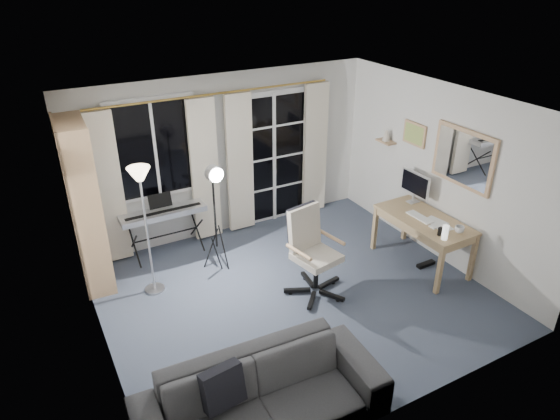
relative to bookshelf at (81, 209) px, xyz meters
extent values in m
cube|color=#313948|center=(2.13, -1.59, -1.03)|extent=(4.50, 4.00, 0.02)
cube|color=white|center=(1.08, 0.39, 0.48)|extent=(1.20, 0.06, 1.40)
cube|color=black|center=(1.08, 0.36, 0.48)|extent=(1.10, 0.02, 1.30)
cube|color=white|center=(1.08, 0.35, 0.48)|extent=(0.04, 0.03, 1.30)
cube|color=white|center=(2.88, 0.39, 0.00)|extent=(1.32, 0.06, 2.11)
cube|color=black|center=(2.58, 0.36, 0.00)|extent=(0.55, 0.02, 1.95)
cube|color=black|center=(3.18, 0.36, 0.00)|extent=(0.55, 0.02, 1.95)
cube|color=white|center=(2.88, 0.35, 0.00)|extent=(0.05, 0.04, 2.05)
cube|color=white|center=(2.88, 0.35, -0.47)|extent=(1.15, 0.03, 0.03)
cube|color=white|center=(2.88, 0.35, 0.03)|extent=(1.15, 0.03, 0.03)
cube|color=white|center=(2.88, 0.35, 0.53)|extent=(1.15, 0.03, 0.03)
cylinder|color=gold|center=(1.98, 0.31, 1.13)|extent=(3.50, 0.03, 0.03)
cube|color=beige|center=(0.38, 0.29, 0.06)|extent=(0.40, 0.07, 2.10)
cube|color=beige|center=(1.73, 0.29, 0.06)|extent=(0.40, 0.07, 2.10)
cube|color=beige|center=(2.28, 0.29, 0.06)|extent=(0.40, 0.07, 2.10)
cube|color=beige|center=(3.58, 0.29, 0.06)|extent=(0.40, 0.07, 2.10)
cube|color=tan|center=(0.02, -0.47, 0.06)|extent=(0.35, 0.05, 2.16)
cube|color=tan|center=(0.06, 0.50, 0.06)|extent=(0.35, 0.05, 2.16)
cube|color=tan|center=(-0.12, 0.02, 0.06)|extent=(0.07, 0.97, 2.16)
cube|color=tan|center=(0.04, 0.02, -0.99)|extent=(0.39, 0.98, 0.03)
cube|color=tan|center=(0.04, 0.02, -0.59)|extent=(0.39, 0.98, 0.03)
cube|color=tan|center=(0.04, 0.02, -0.18)|extent=(0.39, 0.98, 0.03)
cube|color=tan|center=(0.04, 0.02, 0.23)|extent=(0.39, 0.98, 0.03)
cube|color=tan|center=(0.04, 0.02, 0.64)|extent=(0.39, 0.98, 0.03)
cube|color=tan|center=(0.04, 0.02, 1.10)|extent=(0.39, 0.98, 0.03)
cube|color=silver|center=(0.04, -0.38, -0.44)|extent=(0.24, 0.07, 0.28)
cube|color=#B38D4A|center=(0.05, -0.28, -0.47)|extent=(0.24, 0.06, 0.22)
cube|color=#353535|center=(0.05, -0.19, -0.45)|extent=(0.24, 0.05, 0.25)
cube|color=#B38D4A|center=(0.06, -0.11, -0.42)|extent=(0.24, 0.05, 0.32)
cube|color=silver|center=(0.06, -0.02, -0.45)|extent=(0.24, 0.07, 0.25)
cube|color=#9F422D|center=(0.06, 0.08, -0.45)|extent=(0.24, 0.05, 0.26)
cube|color=#3B61B1|center=(0.07, 0.16, -0.45)|extent=(0.24, 0.06, 0.26)
cube|color=#B38D4A|center=(0.07, 0.25, -0.45)|extent=(0.24, 0.04, 0.25)
cube|color=#9F422D|center=(0.07, 0.33, -0.45)|extent=(0.24, 0.07, 0.26)
cube|color=#353535|center=(0.08, 0.43, -0.44)|extent=(0.24, 0.04, 0.28)
cube|color=#3B61B1|center=(0.04, -0.38, -0.02)|extent=(0.24, 0.05, 0.30)
cube|color=#353535|center=(0.05, -0.30, -0.02)|extent=(0.24, 0.07, 0.29)
cube|color=#353535|center=(0.05, -0.20, -0.04)|extent=(0.24, 0.05, 0.25)
cube|color=#3B61B1|center=(0.05, -0.12, -0.05)|extent=(0.24, 0.04, 0.23)
cube|color=#3B61B1|center=(0.06, -0.04, -0.04)|extent=(0.24, 0.05, 0.25)
cube|color=#353535|center=(0.06, 0.04, -0.02)|extent=(0.24, 0.05, 0.30)
cube|color=#353535|center=(0.06, 0.12, -0.05)|extent=(0.24, 0.06, 0.24)
cube|color=#9CB945|center=(0.07, 0.21, -0.04)|extent=(0.24, 0.05, 0.25)
cube|color=#B38D4A|center=(0.07, 0.30, -0.04)|extent=(0.24, 0.04, 0.26)
cube|color=#353535|center=(0.08, 0.37, -0.04)|extent=(0.24, 0.04, 0.25)
cube|color=#9F422D|center=(0.04, -0.38, 0.39)|extent=(0.24, 0.05, 0.30)
cube|color=#353535|center=(0.05, -0.30, 0.36)|extent=(0.24, 0.04, 0.23)
cube|color=silver|center=(0.05, -0.23, 0.40)|extent=(0.24, 0.05, 0.32)
cube|color=silver|center=(0.05, -0.15, 0.39)|extent=(0.24, 0.05, 0.29)
cube|color=#B38D4A|center=(0.06, -0.07, 0.36)|extent=(0.24, 0.04, 0.24)
cube|color=#3B61B1|center=(0.06, 0.01, 0.37)|extent=(0.24, 0.06, 0.25)
cylinder|color=#B2B2B7|center=(0.62, -0.64, -1.01)|extent=(0.31, 0.31, 0.03)
cylinder|color=#B2B2B7|center=(0.62, -0.64, -0.22)|extent=(0.03, 0.03, 1.56)
cone|color=#FFE5B2|center=(0.62, -0.64, 0.58)|extent=(0.33, 0.33, 0.16)
cylinder|color=black|center=(0.57, 0.11, -0.71)|extent=(0.03, 0.57, 0.51)
cylinder|color=black|center=(0.57, 0.11, -0.71)|extent=(0.03, 0.57, 0.51)
cylinder|color=black|center=(1.48, 0.12, -0.71)|extent=(0.03, 0.57, 0.51)
cylinder|color=black|center=(1.48, 0.12, -0.71)|extent=(0.03, 0.57, 0.51)
cylinder|color=black|center=(1.03, 0.11, -0.71)|extent=(0.91, 0.03, 0.02)
cube|color=silver|center=(1.03, 0.11, -0.36)|extent=(1.18, 0.31, 0.08)
cube|color=white|center=(1.03, 0.04, -0.33)|extent=(1.09, 0.13, 0.01)
cube|color=black|center=(1.03, 0.08, -0.32)|extent=(1.05, 0.08, 0.01)
cube|color=black|center=(1.03, 0.20, -0.21)|extent=(0.32, 0.07, 0.20)
cylinder|color=black|center=(1.62, -0.55, -0.74)|extent=(0.05, 0.24, 0.62)
cylinder|color=black|center=(1.46, -0.49, -0.74)|extent=(0.22, 0.11, 0.62)
cylinder|color=black|center=(1.49, -0.66, -0.74)|extent=(0.19, 0.16, 0.62)
cylinder|color=black|center=(1.52, -0.57, -0.14)|extent=(0.03, 0.03, 1.07)
cylinder|color=silver|center=(1.53, -0.61, 0.39)|extent=(0.22, 0.14, 0.20)
cylinder|color=white|center=(1.54, -0.68, 0.39)|extent=(0.18, 0.04, 0.18)
cube|color=black|center=(2.62, -1.63, -0.97)|extent=(0.34, 0.12, 0.04)
cylinder|color=black|center=(2.70, -1.61, -1.00)|extent=(0.06, 0.06, 0.05)
cube|color=black|center=(2.42, -1.44, -0.97)|extent=(0.09, 0.34, 0.04)
cylinder|color=black|center=(2.43, -1.36, -1.00)|extent=(0.06, 0.06, 0.05)
cube|color=black|center=(2.18, -1.57, -0.97)|extent=(0.33, 0.19, 0.04)
cylinder|color=black|center=(2.10, -1.54, -1.00)|extent=(0.06, 0.06, 0.05)
cube|color=black|center=(2.23, -1.84, -0.97)|extent=(0.27, 0.28, 0.04)
cylinder|color=black|center=(2.17, -1.90, -1.00)|extent=(0.06, 0.06, 0.05)
cube|color=black|center=(2.50, -1.87, -0.97)|extent=(0.21, 0.32, 0.04)
cylinder|color=black|center=(2.54, -1.95, -1.00)|extent=(0.06, 0.06, 0.05)
cylinder|color=black|center=(2.39, -1.67, -0.73)|extent=(0.07, 0.07, 0.42)
cube|color=beige|center=(2.39, -1.67, -0.49)|extent=(0.57, 0.57, 0.08)
cube|color=beige|center=(2.35, -1.44, -0.18)|extent=(0.48, 0.22, 0.55)
cube|color=black|center=(2.34, -1.40, -0.16)|extent=(0.46, 0.19, 0.51)
cylinder|color=tan|center=(2.12, -1.70, -0.33)|extent=(0.13, 0.42, 0.05)
cylinder|color=tan|center=(2.65, -1.60, -0.33)|extent=(0.13, 0.42, 0.05)
cube|color=tan|center=(4.01, -1.78, -0.33)|extent=(0.69, 1.33, 0.04)
cube|color=tan|center=(4.01, -1.78, -0.40)|extent=(0.65, 1.29, 0.09)
cube|color=tan|center=(3.73, -2.40, -0.69)|extent=(0.06, 0.06, 0.67)
cube|color=tan|center=(4.31, -2.39, -0.69)|extent=(0.06, 0.06, 0.67)
cube|color=tan|center=(3.70, -1.16, -0.69)|extent=(0.06, 0.06, 0.67)
cube|color=tan|center=(4.29, -1.15, -0.69)|extent=(0.06, 0.06, 0.67)
cube|color=silver|center=(4.21, -1.33, -0.31)|extent=(0.17, 0.12, 0.01)
cube|color=silver|center=(4.21, -1.33, -0.18)|extent=(0.04, 0.03, 0.21)
cube|color=silver|center=(4.21, -1.33, -0.03)|extent=(0.04, 0.51, 0.32)
cube|color=black|center=(4.19, -1.33, -0.03)|extent=(0.02, 0.47, 0.28)
cube|color=white|center=(3.96, -1.74, -0.31)|extent=(0.14, 0.40, 0.02)
cube|color=white|center=(3.92, -2.02, -0.31)|extent=(0.06, 0.10, 0.02)
cube|color=white|center=(4.06, -1.92, -0.31)|extent=(0.25, 0.31, 0.01)
cube|color=white|center=(4.03, -2.11, -0.31)|extent=(0.21, 0.15, 0.00)
cube|color=black|center=(3.85, -2.21, -0.26)|extent=(0.05, 0.04, 0.11)
cylinder|color=white|center=(3.83, -2.30, -0.22)|extent=(0.08, 0.08, 0.19)
cube|color=black|center=(4.06, -1.88, -1.00)|extent=(0.28, 0.08, 0.05)
imported|color=silver|center=(4.11, -2.28, -0.26)|extent=(0.12, 0.09, 0.12)
cube|color=tan|center=(4.35, -1.94, 0.53)|extent=(0.04, 0.94, 0.74)
cube|color=white|center=(4.33, -1.94, 0.53)|extent=(0.01, 0.84, 0.64)
cube|color=tan|center=(4.36, -1.04, 0.58)|extent=(0.03, 0.42, 0.32)
cube|color=#56A150|center=(4.34, -1.04, 0.58)|extent=(0.00, 0.36, 0.26)
cube|color=tan|center=(4.29, -0.54, 0.33)|extent=(0.16, 0.30, 0.02)
cone|color=beige|center=(4.29, -0.54, 0.42)|extent=(0.12, 0.12, 0.15)
imported|color=#2B2C2E|center=(0.90, -3.14, -0.59)|extent=(2.24, 0.76, 0.86)
cube|color=black|center=(0.59, -3.01, -0.51)|extent=(0.39, 0.25, 0.39)
camera|label=1|loc=(-0.47, -5.98, 2.77)|focal=32.00mm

